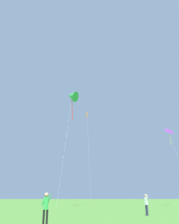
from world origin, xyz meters
TOP-DOWN VIEW (x-y plane):
  - kite_orange_box at (5.17, 41.05)m, footprint 0.70×4.34m
  - kite_purple_streamer at (20.61, 37.02)m, footprint 1.67×7.19m
  - kite_green_small at (1.99, 35.05)m, footprint 3.00×10.38m
  - person_in_red_shirt at (8.76, 16.17)m, footprint 0.28×0.55m
  - person_near_tree at (0.86, 8.58)m, footprint 0.55×0.24m

SIDE VIEW (x-z plane):
  - person_near_tree at x=0.86m, z-range 0.18..1.91m
  - person_in_red_shirt at x=8.76m, z-range 0.18..1.91m
  - kite_purple_streamer at x=20.61m, z-range 5.63..19.64m
  - kite_orange_box at x=5.17m, z-range 8.10..26.26m
  - kite_green_small at x=1.99m, z-range 8.92..29.24m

